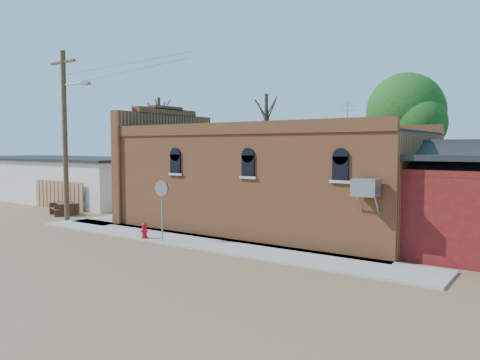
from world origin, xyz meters
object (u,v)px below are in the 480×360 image
Objects in this scene: trash_barrel at (135,211)px; picnic_table at (64,207)px; stop_sign at (162,194)px; fire_hydrant at (144,231)px; utility_pole at (65,132)px; brick_bar at (266,180)px.

trash_barrel reaches higher than picnic_table.
trash_barrel is at bearing 30.74° from picnic_table.
stop_sign is at bearing 7.35° from picnic_table.
fire_hydrant is 0.79× the size of trash_barrel.
utility_pole is at bearing 171.54° from fire_hydrant.
stop_sign is 2.98× the size of trash_barrel.
brick_bar is at bearing 91.58° from stop_sign.
brick_bar is 12.52m from picnic_table.
picnic_table is (-10.42, 2.50, -1.55)m from stop_sign.
trash_barrel is at bearing 142.84° from fire_hydrant.
brick_bar is 6.48× the size of stop_sign.
trash_barrel is 0.40× the size of picnic_table.
trash_barrel is at bearing 165.45° from stop_sign.
trash_barrel is (-5.35, 3.38, -1.52)m from stop_sign.
fire_hydrant is at bearing 5.88° from picnic_table.
stop_sign is (1.05, 0.00, 1.62)m from fire_hydrant.
utility_pole reaches higher than picnic_table.
trash_barrel is (-6.94, -2.11, -1.83)m from brick_bar.
brick_bar reaches higher than fire_hydrant.
stop_sign is 1.20× the size of picnic_table.
fire_hydrant is 5.47m from trash_barrel.
picnic_table is at bearing -166.00° from brick_bar.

